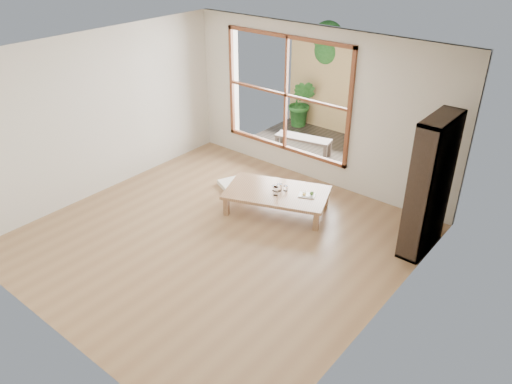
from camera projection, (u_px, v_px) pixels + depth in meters
ground at (219, 238)px, 7.19m from camera, size 5.00×5.00×0.00m
low_table at (277, 194)px, 7.72m from camera, size 1.78×1.38×0.34m
floor_cushion at (238, 185)px, 8.52m from camera, size 0.71×0.71×0.08m
bookshelf at (430, 186)px, 6.54m from camera, size 0.31×0.87×1.93m
glass_tall at (276, 191)px, 7.57m from camera, size 0.07×0.07×0.14m
glass_mid at (279, 187)px, 7.69m from camera, size 0.08×0.08×0.11m
glass_short at (285, 188)px, 7.70m from camera, size 0.07×0.07×0.09m
glass_small at (274, 188)px, 7.70m from camera, size 0.07×0.07×0.08m
food_tray at (308, 195)px, 7.57m from camera, size 0.30×0.26×0.08m
deck at (318, 149)px, 9.94m from camera, size 2.80×2.00×0.05m
garden_bench at (303, 140)px, 9.55m from camera, size 1.12×0.53×0.34m
bamboo_fence at (347, 93)px, 10.18m from camera, size 2.80×0.06×1.80m
shrub_right at (381, 129)px, 9.58m from camera, size 0.97×0.89×0.92m
shrub_left at (302, 103)px, 10.69m from camera, size 0.63×0.54×1.04m
garden_tree at (329, 49)px, 10.40m from camera, size 1.04×0.85×2.22m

